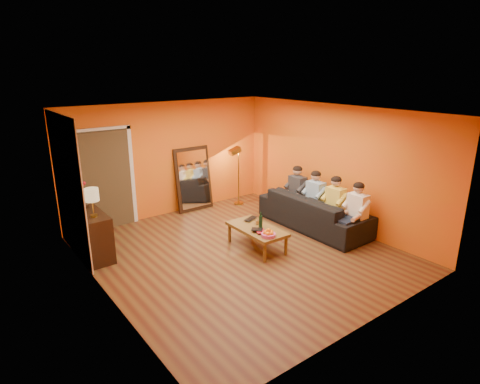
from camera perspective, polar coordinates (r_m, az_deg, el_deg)
room_shell at (r=7.40m, az=-1.56°, el=1.49°), size 5.00×5.50×2.60m
white_accent at (r=7.64m, az=-23.26°, el=0.57°), size 0.02×1.90×2.58m
doorway_recess at (r=8.96m, az=-18.75°, el=1.74°), size 1.06×0.30×2.10m
door_jamb_left at (r=8.70m, az=-22.03°, el=0.93°), size 0.08×0.06×2.20m
door_jamb_right at (r=9.04m, az=-15.09°, el=2.19°), size 0.08×0.06×2.20m
door_header at (r=8.64m, az=-19.17°, el=8.42°), size 1.22×0.06×0.08m
mirror_frame at (r=9.66m, az=-6.66°, el=1.87°), size 0.92×0.27×1.51m
mirror_glass at (r=9.63m, az=-6.54°, el=1.82°), size 0.78×0.21×1.35m
sideboard at (r=7.79m, az=-20.39°, el=-5.62°), size 0.44×1.18×0.85m
table_lamp at (r=7.29m, az=-20.24°, el=-1.45°), size 0.24×0.24×0.51m
sofa at (r=8.73m, az=10.46°, el=-2.72°), size 2.51×0.98×0.73m
coffee_table at (r=7.69m, az=2.39°, el=-6.53°), size 0.64×1.23×0.42m
floor_lamp at (r=9.96m, az=-0.20°, el=2.23°), size 0.32×0.27×1.44m
dog at (r=8.27m, az=15.71°, el=-4.69°), size 0.50×0.61×0.62m
person_far_left at (r=8.15m, az=16.32°, el=-2.79°), size 0.70×0.44×1.22m
person_mid_left at (r=8.47m, az=13.37°, el=-1.80°), size 0.70×0.44×1.22m
person_mid_right at (r=8.81m, az=10.65°, el=-0.88°), size 0.70×0.44×1.22m
person_far_right at (r=9.17m, az=8.14°, el=-0.02°), size 0.70×0.44×1.22m
fruit_bowl at (r=7.20m, az=4.07°, el=-5.76°), size 0.26×0.26×0.16m
wine_bottle at (r=7.54m, az=2.96°, el=-4.02°), size 0.07×0.07×0.31m
tumbler at (r=7.75m, az=2.54°, el=-4.30°), size 0.10×0.10×0.09m
laptop at (r=7.96m, az=1.82°, el=-3.93°), size 0.39×0.32×0.03m
book_lower at (r=7.35m, az=2.31°, el=-5.80°), size 0.17×0.23×0.02m
book_mid at (r=7.36m, az=2.32°, el=-5.62°), size 0.24×0.28×0.02m
book_upper at (r=7.33m, az=2.36°, el=-5.56°), size 0.25×0.25×0.02m
vase at (r=7.84m, az=-21.33°, el=-1.51°), size 0.18×0.18×0.19m
flowers at (r=7.76m, az=-21.55°, el=0.45°), size 0.17×0.17×0.51m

